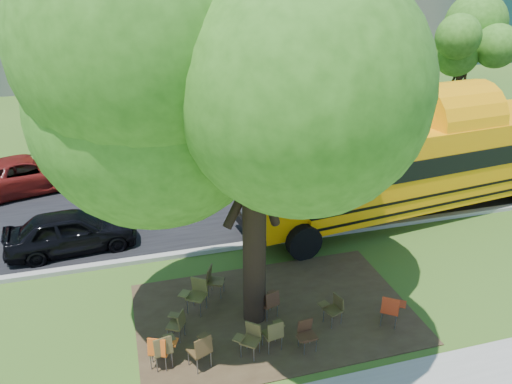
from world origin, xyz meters
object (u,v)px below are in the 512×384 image
object	(u,v)px
chair_4	(274,332)
black_car	(71,231)
chair_7	(391,308)
chair_8	(178,322)
chair_2	(201,348)
school_bus	(440,158)
chair_9	(196,292)
chair_5	(306,332)
chair_10	(214,279)
chair_1	(160,348)
chair_11	(271,301)
chair_6	(334,306)
chair_3	(250,337)
bg_car_red	(28,174)
main_tree	(254,91)
chair_0	(163,347)

from	to	relation	value
chair_4	black_car	size ratio (longest dim) A/B	0.21
chair_7	chair_8	size ratio (longest dim) A/B	1.13
chair_2	chair_4	xyz separation A→B (m)	(1.71, 0.12, -0.05)
school_bus	chair_2	bearing A→B (deg)	-156.03
chair_9	chair_4	bearing A→B (deg)	161.84
chair_5	chair_10	distance (m)	3.12
chair_1	chair_11	world-z (taller)	chair_1
chair_7	black_car	xyz separation A→B (m)	(-7.73, 6.07, 0.13)
chair_9	black_car	distance (m)	5.26
chair_6	black_car	distance (m)	8.52
chair_8	chair_9	distance (m)	1.14
chair_2	chair_7	size ratio (longest dim) A/B	1.04
chair_3	chair_9	xyz separation A→B (m)	(-0.90, 1.95, 0.07)
chair_5	bg_car_red	bearing A→B (deg)	-63.56
bg_car_red	school_bus	bearing A→B (deg)	-127.61
chair_3	chair_11	world-z (taller)	chair_11
chair_4	chair_9	bearing A→B (deg)	118.60
chair_4	chair_6	xyz separation A→B (m)	(1.73, 0.53, -0.03)
chair_5	chair_7	size ratio (longest dim) A/B	0.88
school_bus	bg_car_red	xyz separation A→B (m)	(-14.73, 5.79, -1.23)
chair_6	chair_7	bearing A→B (deg)	-127.96
main_tree	chair_9	bearing A→B (deg)	152.40
chair_1	chair_2	bearing A→B (deg)	7.84
chair_1	black_car	distance (m)	6.34
main_tree	chair_7	distance (m)	6.26
school_bus	chair_3	xyz separation A→B (m)	(-8.71, -5.76, -1.43)
school_bus	chair_5	xyz separation A→B (m)	(-7.42, -5.95, -1.46)
school_bus	chair_4	distance (m)	10.07
chair_11	school_bus	bearing A→B (deg)	13.13
school_bus	chair_11	bearing A→B (deg)	-156.53
chair_5	chair_9	size ratio (longest dim) A/B	0.84
main_tree	chair_4	bearing A→B (deg)	-84.44
chair_2	black_car	distance (m)	6.91
chair_2	main_tree	bearing A→B (deg)	17.08
chair_11	chair_5	bearing A→B (deg)	-89.30
chair_4	chair_0	bearing A→B (deg)	168.31
main_tree	chair_8	bearing A→B (deg)	-172.72
main_tree	chair_3	size ratio (longest dim) A/B	11.49
chair_2	chair_3	distance (m)	1.15
main_tree	chair_0	bearing A→B (deg)	-155.30
chair_1	chair_3	size ratio (longest dim) A/B	1.07
main_tree	chair_8	world-z (taller)	main_tree
chair_3	chair_8	xyz separation A→B (m)	(-1.52, 0.99, -0.02)
chair_4	chair_2	bearing A→B (deg)	175.55
chair_2	black_car	xyz separation A→B (m)	(-2.99, 6.23, 0.11)
main_tree	chair_4	distance (m)	5.44
chair_2	chair_7	distance (m)	4.75
chair_5	black_car	size ratio (longest dim) A/B	0.20
main_tree	school_bus	xyz separation A→B (m)	(8.26, 4.52, -3.88)
chair_3	school_bus	bearing A→B (deg)	-106.65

